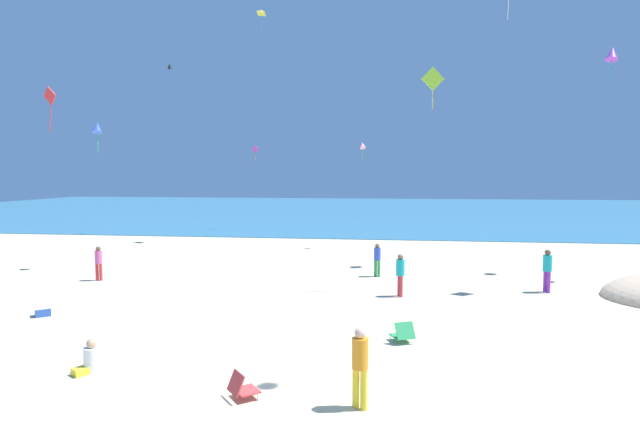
% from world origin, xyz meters
% --- Properties ---
extents(ground_plane, '(120.00, 120.00, 0.00)m').
position_xyz_m(ground_plane, '(0.00, 10.00, 0.00)').
color(ground_plane, beige).
extents(ocean_water, '(120.00, 60.00, 0.05)m').
position_xyz_m(ocean_water, '(0.00, 55.01, 0.03)').
color(ocean_water, teal).
rests_on(ocean_water, ground_plane).
extents(beach_chair_mid_beach, '(0.75, 0.79, 0.59)m').
position_xyz_m(beach_chair_mid_beach, '(3.11, 2.55, 0.26)').
color(beach_chair_mid_beach, '#2D9956').
rests_on(beach_chair_mid_beach, ground_plane).
extents(beach_chair_far_left, '(0.78, 0.77, 0.58)m').
position_xyz_m(beach_chair_far_left, '(-0.33, -1.61, 0.26)').
color(beach_chair_far_left, '#D13D3D').
rests_on(beach_chair_far_left, ground_plane).
extents(cooler_box, '(0.62, 0.62, 0.30)m').
position_xyz_m(cooler_box, '(-8.65, 3.72, 0.15)').
color(cooler_box, '#2D56B7').
rests_on(cooler_box, ground_plane).
extents(person_0, '(0.41, 0.41, 1.64)m').
position_xyz_m(person_0, '(3.14, 8.07, 0.95)').
color(person_0, red).
rests_on(person_0, ground_plane).
extents(person_1, '(0.45, 0.45, 1.72)m').
position_xyz_m(person_1, '(8.91, 9.53, 0.99)').
color(person_1, purple).
rests_on(person_1, ground_plane).
extents(person_2, '(0.45, 0.45, 1.66)m').
position_xyz_m(person_2, '(2.15, -1.71, 0.96)').
color(person_2, yellow).
rests_on(person_2, ground_plane).
extents(person_3, '(0.41, 0.41, 1.53)m').
position_xyz_m(person_3, '(2.17, 11.82, 0.88)').
color(person_3, green).
rests_on(person_3, ground_plane).
extents(person_4, '(0.64, 0.71, 0.80)m').
position_xyz_m(person_4, '(-4.31, -0.64, 0.30)').
color(person_4, white).
rests_on(person_4, ground_plane).
extents(person_5, '(0.33, 0.33, 1.52)m').
position_xyz_m(person_5, '(-9.96, 9.32, 0.88)').
color(person_5, red).
rests_on(person_5, ground_plane).
extents(kite_purple, '(0.83, 0.90, 1.52)m').
position_xyz_m(kite_purple, '(12.82, 14.25, 10.23)').
color(kite_purple, purple).
extents(kite_yellow, '(0.92, 0.95, 1.49)m').
position_xyz_m(kite_yellow, '(-5.89, 23.18, 15.49)').
color(kite_yellow, yellow).
extents(kite_magenta, '(0.64, 0.28, 1.41)m').
position_xyz_m(kite_magenta, '(-8.39, 30.53, 6.65)').
color(kite_magenta, '#DB3DA8').
extents(kite_black, '(0.36, 0.42, 1.09)m').
position_xyz_m(kite_black, '(-13.96, 26.56, 12.83)').
color(kite_black, black).
extents(kite_lime, '(0.92, 0.25, 1.64)m').
position_xyz_m(kite_lime, '(4.33, 9.30, 8.37)').
color(kite_lime, '#99DB33').
extents(kite_red, '(0.67, 0.28, 1.74)m').
position_xyz_m(kite_red, '(-10.25, 6.84, 7.60)').
color(kite_red, red).
extents(kite_pink, '(0.50, 0.62, 1.40)m').
position_xyz_m(kite_pink, '(0.98, 21.07, 6.47)').
color(kite_pink, pink).
extents(kite_blue, '(0.66, 0.75, 1.60)m').
position_xyz_m(kite_blue, '(-11.45, 12.10, 6.95)').
color(kite_blue, blue).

